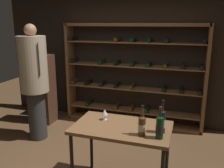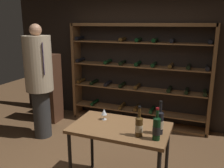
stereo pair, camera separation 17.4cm
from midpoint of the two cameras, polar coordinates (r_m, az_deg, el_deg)
name	(u,v)px [view 2 (the right image)]	position (r m, az deg, el deg)	size (l,w,h in m)	color
back_wall	(137,55)	(5.03, 6.99, 6.80)	(5.70, 0.10, 2.85)	black
wine_rack	(138,76)	(4.88, 7.11, 1.93)	(2.85, 0.32, 2.07)	brown
tasting_table	(120,133)	(2.97, 3.66, -11.63)	(1.17, 0.70, 0.87)	brown
person_bystander_red_print	(39,77)	(4.44, -15.87, 1.63)	(0.49, 0.49, 2.06)	#2F2F2F
display_cabinet	(49,88)	(5.27, -13.82, -0.97)	(0.44, 0.36, 1.44)	#4C2D1E
wine_bottle_black_capsule	(139,126)	(2.68, 8.33, -9.82)	(0.09, 0.09, 0.35)	#4C3314
wine_bottle_gold_foil	(157,128)	(2.63, 12.46, -10.19)	(0.08, 0.08, 0.36)	black
wine_bottle_red_label	(160,122)	(2.76, 13.09, -8.83)	(0.08, 0.08, 0.39)	black
wine_glass_stemmed_center	(104,112)	(3.08, -0.28, -6.78)	(0.08, 0.08, 0.14)	silver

